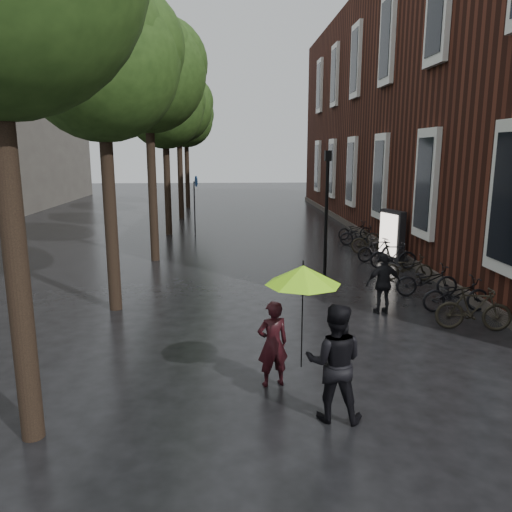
{
  "coord_description": "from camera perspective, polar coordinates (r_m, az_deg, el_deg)",
  "views": [
    {
      "loc": [
        -1.15,
        -5.72,
        4.07
      ],
      "look_at": [
        -0.45,
        6.28,
        1.53
      ],
      "focal_mm": 35.0,
      "sensor_mm": 36.0,
      "label": 1
    }
  ],
  "objects": [
    {
      "name": "person_burgundy",
      "position": [
        8.84,
        1.92,
        -9.98
      ],
      "size": [
        0.64,
        0.5,
        1.55
      ],
      "primitive_type": "imported",
      "rotation": [
        0.0,
        0.0,
        3.4
      ],
      "color": "black",
      "rests_on": "ground"
    },
    {
      "name": "parked_bicycles",
      "position": [
        17.81,
        15.63,
        -0.22
      ],
      "size": [
        2.06,
        12.95,
        1.02
      ],
      "color": "black",
      "rests_on": "ground"
    },
    {
      "name": "brick_building",
      "position": [
        27.8,
        22.18,
        15.04
      ],
      "size": [
        10.2,
        33.2,
        12.0
      ],
      "color": "#38160F",
      "rests_on": "ground"
    },
    {
      "name": "lime_umbrella",
      "position": [
        7.88,
        5.4,
        -2.18
      ],
      "size": [
        1.22,
        1.22,
        1.79
      ],
      "rotation": [
        0.0,
        0.0,
        -0.01
      ],
      "color": "black",
      "rests_on": "ground"
    },
    {
      "name": "cycle_sign",
      "position": [
        24.55,
        -6.96,
        6.8
      ],
      "size": [
        0.15,
        0.53,
        2.9
      ],
      "rotation": [
        0.0,
        0.0,
        0.29
      ],
      "color": "#262628",
      "rests_on": "ground"
    },
    {
      "name": "lamp_post",
      "position": [
        16.6,
        8.09,
        6.31
      ],
      "size": [
        0.21,
        0.21,
        4.09
      ],
      "rotation": [
        0.0,
        0.0,
        0.29
      ],
      "color": "black",
      "rests_on": "ground"
    },
    {
      "name": "ad_lightbox",
      "position": [
        19.44,
        15.25,
        2.28
      ],
      "size": [
        0.29,
        1.26,
        1.91
      ],
      "rotation": [
        0.0,
        0.0,
        0.29
      ],
      "color": "black",
      "rests_on": "ground"
    },
    {
      "name": "pedestrian_walking",
      "position": [
        13.06,
        14.38,
        -3.06
      ],
      "size": [
        0.94,
        0.46,
        1.56
      ],
      "primitive_type": "imported",
      "rotation": [
        0.0,
        0.0,
        3.23
      ],
      "color": "black",
      "rests_on": "ground"
    },
    {
      "name": "street_trees",
      "position": [
        21.94,
        -11.29,
        17.63
      ],
      "size": [
        4.33,
        34.03,
        8.91
      ],
      "color": "black",
      "rests_on": "ground"
    },
    {
      "name": "ground",
      "position": [
        7.12,
        7.17,
        -23.07
      ],
      "size": [
        120.0,
        120.0,
        0.0
      ],
      "primitive_type": "plane",
      "color": "black"
    },
    {
      "name": "person_black",
      "position": [
        7.84,
        8.95,
        -11.9
      ],
      "size": [
        1.03,
        0.88,
        1.85
      ],
      "primitive_type": "imported",
      "rotation": [
        0.0,
        0.0,
        2.92
      ],
      "color": "black",
      "rests_on": "ground"
    }
  ]
}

